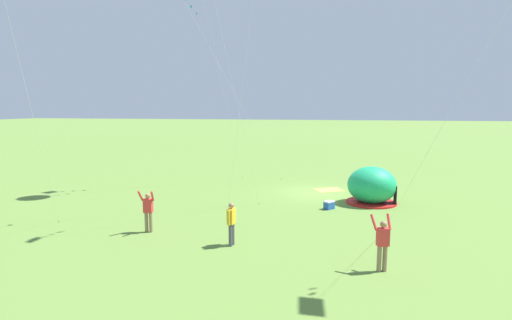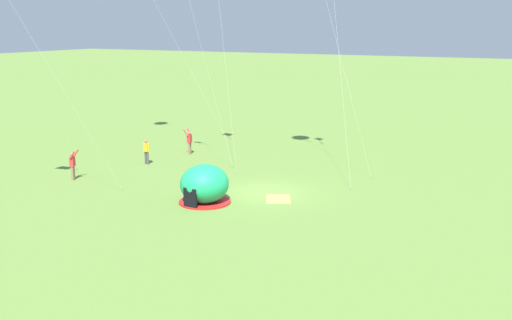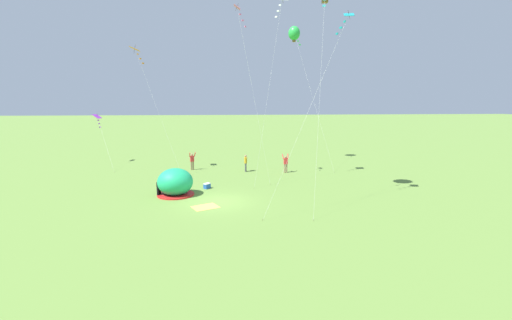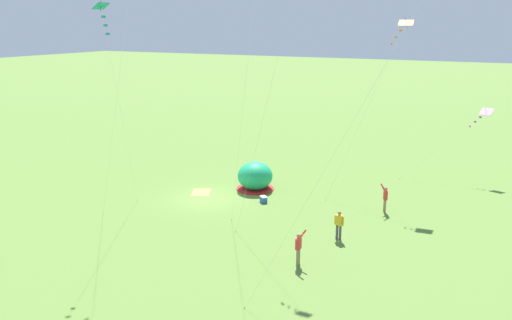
% 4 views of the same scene
% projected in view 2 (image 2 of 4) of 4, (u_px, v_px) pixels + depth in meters
% --- Properties ---
extents(ground_plane, '(300.00, 300.00, 0.00)m').
position_uv_depth(ground_plane, '(266.00, 193.00, 34.10)').
color(ground_plane, olive).
extents(popup_tent, '(2.81, 2.81, 2.10)m').
position_uv_depth(popup_tent, '(204.00, 185.00, 32.04)').
color(popup_tent, '#1EAD6B').
rests_on(popup_tent, ground).
extents(picnic_blanket, '(2.10, 1.92, 0.01)m').
position_uv_depth(picnic_blanket, '(278.00, 199.00, 32.95)').
color(picnic_blanket, gold).
rests_on(picnic_blanket, ground).
extents(cooler_box, '(0.62, 0.64, 0.44)m').
position_uv_depth(cooler_box, '(199.00, 185.00, 35.03)').
color(cooler_box, '#2659B2').
rests_on(cooler_box, ground).
extents(person_strolling, '(0.30, 0.58, 1.72)m').
position_uv_depth(person_strolling, '(146.00, 150.00, 40.91)').
color(person_strolling, '#4C4C51').
rests_on(person_strolling, ground).
extents(person_watching_sky, '(0.68, 0.50, 1.89)m').
position_uv_depth(person_watching_sky, '(189.00, 141.00, 43.96)').
color(person_watching_sky, '#8C7251').
rests_on(person_watching_sky, ground).
extents(person_far_back, '(0.71, 0.61, 1.89)m').
position_uv_depth(person_far_back, '(73.00, 164.00, 36.72)').
color(person_far_back, '#8C7251').
rests_on(person_far_back, ground).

